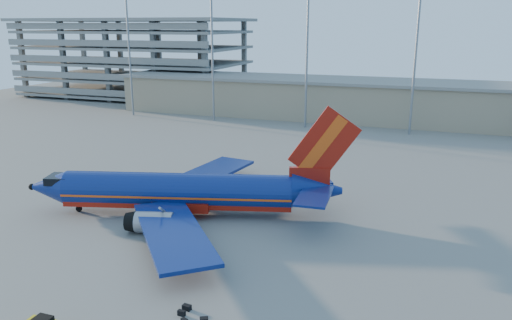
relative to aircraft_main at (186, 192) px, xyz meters
The scene contains 6 objects.
ground 7.21m from the aircraft_main, 41.59° to the left, with size 220.00×220.00×0.00m, color slate.
terminal_building 64.28m from the aircraft_main, 76.46° to the left, with size 122.00×16.00×8.50m.
parking_garage 97.44m from the aircraft_main, 125.96° to the left, with size 62.00×32.00×21.40m.
light_mast_row 53.60m from the aircraft_main, 78.75° to the left, with size 101.60×1.60×28.65m.
aircraft_main is the anchor object (origin of this frame).
luggage_pile 20.73m from the aircraft_main, 60.68° to the right, with size 3.71×2.65×0.50m.
Camera 1 is at (19.26, -49.31, 19.85)m, focal length 35.00 mm.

